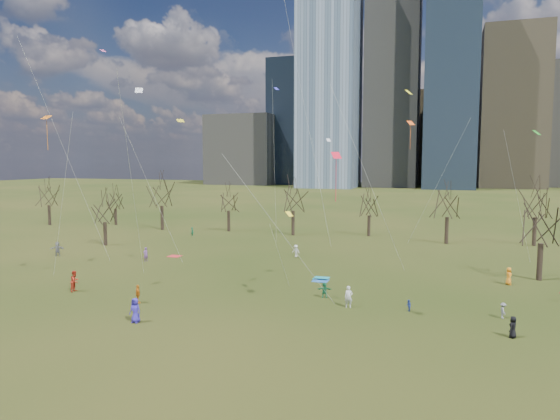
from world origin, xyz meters
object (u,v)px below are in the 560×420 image
(blanket_navy, at_px, (320,281))
(person_1, at_px, (349,297))
(person_4, at_px, (138,294))
(person_0, at_px, (135,310))
(person_2, at_px, (75,281))
(blanket_crimson, at_px, (175,256))
(blanket_teal, at_px, (321,278))

(blanket_navy, xyz_separation_m, person_1, (4.43, -8.36, 0.89))
(person_4, bearing_deg, blanket_navy, -87.89)
(person_0, relative_size, person_4, 1.18)
(person_1, distance_m, person_2, 25.44)
(person_2, bearing_deg, blanket_crimson, -5.98)
(person_0, bearing_deg, person_4, 124.10)
(blanket_teal, height_order, person_1, person_1)
(blanket_crimson, height_order, person_4, person_4)
(person_2, bearing_deg, person_1, -89.58)
(blanket_crimson, bearing_deg, person_2, -89.72)
(blanket_navy, height_order, person_4, person_4)
(blanket_navy, height_order, person_0, person_0)
(blanket_crimson, bearing_deg, blanket_teal, -15.87)
(blanket_navy, relative_size, blanket_crimson, 1.00)
(person_4, bearing_deg, person_1, -118.19)
(blanket_navy, xyz_separation_m, person_2, (-20.83, -11.31, 0.98))
(blanket_navy, bearing_deg, blanket_crimson, 161.59)
(person_4, bearing_deg, blanket_teal, -85.16)
(person_0, distance_m, person_1, 17.11)
(blanket_navy, bearing_deg, person_1, -62.06)
(blanket_crimson, relative_size, person_2, 0.81)
(blanket_crimson, relative_size, person_0, 0.85)
(blanket_teal, relative_size, person_1, 0.88)
(blanket_teal, distance_m, blanket_crimson, 21.55)
(person_1, height_order, person_4, person_1)
(blanket_crimson, bearing_deg, blanket_navy, -18.41)
(blanket_teal, height_order, blanket_crimson, same)
(person_0, distance_m, person_4, 5.32)
(blanket_navy, xyz_separation_m, blanket_crimson, (-20.92, 6.96, 0.00))
(person_1, bearing_deg, blanket_crimson, 133.32)
(blanket_crimson, distance_m, person_1, 29.64)
(person_2, distance_m, person_4, 7.96)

